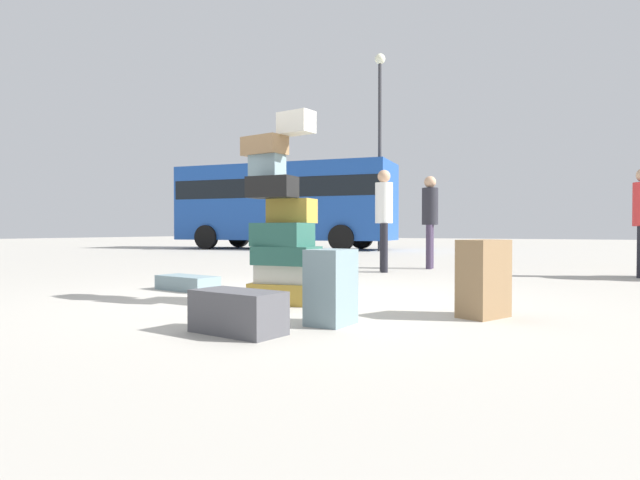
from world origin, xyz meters
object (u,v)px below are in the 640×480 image
(suitcase_slate_foreground_far, at_px, (331,287))
(parked_bus, at_px, (285,201))
(suitcase_brown_left_side, at_px, (483,279))
(suitcase_tower, at_px, (284,232))
(person_passerby_in_red, at_px, (384,211))
(lamp_post, at_px, (380,124))
(person_bearded_onlooker, at_px, (430,214))
(suitcase_charcoal_foreground_near, at_px, (238,312))
(suitcase_slate_behind_tower, at_px, (187,283))

(suitcase_slate_foreground_far, relative_size, parked_bus, 0.07)
(parked_bus, bearing_deg, suitcase_brown_left_side, -59.92)
(suitcase_tower, relative_size, person_passerby_in_red, 1.08)
(person_passerby_in_red, distance_m, lamp_post, 9.62)
(suitcase_slate_foreground_far, relative_size, person_bearded_onlooker, 0.33)
(suitcase_brown_left_side, height_order, suitcase_slate_foreground_far, suitcase_brown_left_side)
(suitcase_slate_foreground_far, bearing_deg, person_bearded_onlooker, 102.38)
(suitcase_charcoal_foreground_near, distance_m, person_passerby_in_red, 5.72)
(suitcase_brown_left_side, xyz_separation_m, suitcase_slate_foreground_far, (-0.96, -0.90, -0.03))
(suitcase_charcoal_foreground_near, height_order, lamp_post, lamp_post)
(parked_bus, bearing_deg, person_passerby_in_red, -57.20)
(suitcase_slate_behind_tower, distance_m, suitcase_charcoal_foreground_near, 2.85)
(suitcase_charcoal_foreground_near, bearing_deg, suitcase_slate_foreground_far, 63.25)
(suitcase_tower, bearing_deg, suitcase_slate_behind_tower, 165.40)
(person_bearded_onlooker, bearing_deg, parked_bus, -143.35)
(parked_bus, bearing_deg, suitcase_slate_foreground_far, -64.56)
(suitcase_tower, height_order, suitcase_brown_left_side, suitcase_tower)
(suitcase_slate_foreground_far, height_order, person_bearded_onlooker, person_bearded_onlooker)
(suitcase_slate_foreground_far, relative_size, suitcase_charcoal_foreground_near, 0.87)
(person_bearded_onlooker, distance_m, person_passerby_in_red, 1.25)
(parked_bus, bearing_deg, suitcase_charcoal_foreground_near, -66.94)
(suitcase_brown_left_side, distance_m, person_passerby_in_red, 4.78)
(person_passerby_in_red, bearing_deg, suitcase_tower, -18.28)
(suitcase_tower, relative_size, lamp_post, 0.28)
(suitcase_slate_foreground_far, xyz_separation_m, lamp_post, (-4.88, 13.32, 4.03))
(person_passerby_in_red, bearing_deg, lamp_post, 176.27)
(person_bearded_onlooker, xyz_separation_m, person_passerby_in_red, (-0.47, -1.15, 0.02))
(suitcase_brown_left_side, height_order, person_passerby_in_red, person_passerby_in_red)
(person_passerby_in_red, bearing_deg, suitcase_charcoal_foreground_near, -15.00)
(suitcase_tower, relative_size, suitcase_charcoal_foreground_near, 2.84)
(person_passerby_in_red, bearing_deg, suitcase_slate_foreground_far, -9.11)
(suitcase_tower, relative_size, suitcase_slate_foreground_far, 3.28)
(suitcase_charcoal_foreground_near, distance_m, parked_bus, 16.60)
(suitcase_tower, height_order, lamp_post, lamp_post)
(suitcase_charcoal_foreground_near, bearing_deg, suitcase_slate_behind_tower, 146.79)
(suitcase_brown_left_side, bearing_deg, parked_bus, 150.68)
(suitcase_tower, relative_size, suitcase_slate_behind_tower, 2.37)
(lamp_post, bearing_deg, suitcase_slate_foreground_far, -69.87)
(suitcase_slate_foreground_far, bearing_deg, parked_bus, 126.00)
(suitcase_charcoal_foreground_near, relative_size, person_bearded_onlooker, 0.39)
(suitcase_brown_left_side, bearing_deg, person_passerby_in_red, 144.14)
(suitcase_slate_foreground_far, distance_m, parked_bus, 16.29)
(suitcase_brown_left_side, xyz_separation_m, parked_bus, (-9.81, 12.69, 1.51))
(suitcase_slate_foreground_far, bearing_deg, suitcase_charcoal_foreground_near, -121.62)
(suitcase_slate_behind_tower, height_order, suitcase_brown_left_side, suitcase_brown_left_side)
(person_bearded_onlooker, height_order, parked_bus, parked_bus)
(suitcase_charcoal_foreground_near, height_order, parked_bus, parked_bus)
(suitcase_slate_foreground_far, bearing_deg, suitcase_tower, 141.48)
(person_bearded_onlooker, bearing_deg, suitcase_charcoal_foreground_near, -4.58)
(suitcase_slate_behind_tower, height_order, suitcase_charcoal_foreground_near, suitcase_charcoal_foreground_near)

